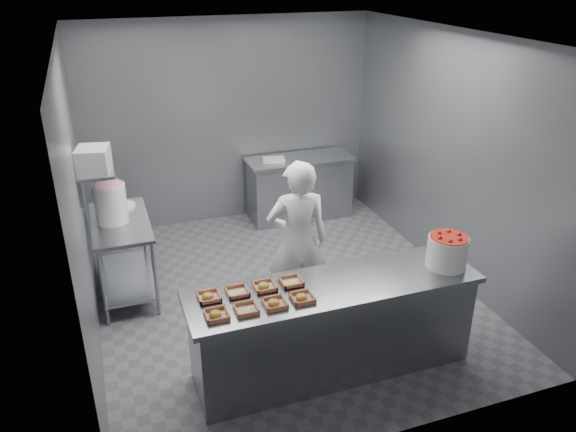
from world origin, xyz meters
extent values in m
plane|color=#4C4C51|center=(0.00, 0.00, 0.00)|extent=(4.50, 4.50, 0.00)
plane|color=white|center=(0.00, 0.00, 2.80)|extent=(4.50, 4.50, 0.00)
cube|color=slate|center=(0.00, 2.25, 1.40)|extent=(4.00, 0.04, 2.80)
cube|color=slate|center=(-2.00, 0.00, 1.40)|extent=(0.04, 4.50, 2.80)
cube|color=slate|center=(2.00, 0.00, 1.40)|extent=(0.04, 4.50, 2.80)
cube|color=slate|center=(0.00, -1.35, 0.88)|extent=(2.60, 0.70, 0.05)
cube|color=slate|center=(0.00, -1.35, 0.42)|extent=(2.50, 0.64, 0.85)
cube|color=slate|center=(-1.65, 0.60, 0.88)|extent=(0.60, 1.20, 0.04)
cube|color=slate|center=(-1.65, 0.60, 0.20)|extent=(0.56, 1.15, 0.03)
cylinder|color=slate|center=(-1.91, 0.04, 0.44)|extent=(0.04, 0.04, 0.88)
cylinder|color=slate|center=(-1.39, 0.04, 0.44)|extent=(0.04, 0.04, 0.88)
cylinder|color=slate|center=(-1.91, 1.16, 0.44)|extent=(0.04, 0.04, 0.88)
cylinder|color=slate|center=(-1.39, 1.16, 0.44)|extent=(0.04, 0.04, 0.88)
cube|color=slate|center=(0.90, 1.90, 0.88)|extent=(1.50, 0.60, 0.05)
cube|color=slate|center=(0.90, 1.90, 0.42)|extent=(1.44, 0.55, 0.85)
cube|color=slate|center=(-1.82, 0.60, 1.55)|extent=(0.35, 0.90, 0.03)
cube|color=tan|center=(-1.07, -1.49, 0.92)|extent=(0.18, 0.18, 0.04)
cube|color=white|center=(-1.03, -1.47, 0.91)|extent=(0.10, 0.06, 0.00)
ellipsoid|color=gold|center=(-1.08, -1.49, 0.93)|extent=(0.10, 0.10, 0.05)
cube|color=tan|center=(-0.83, -1.49, 0.92)|extent=(0.18, 0.18, 0.04)
cube|color=white|center=(-0.79, -1.47, 0.91)|extent=(0.10, 0.06, 0.00)
cube|color=tan|center=(-0.59, -1.49, 0.92)|extent=(0.18, 0.18, 0.04)
cube|color=white|center=(-0.55, -1.47, 0.91)|extent=(0.10, 0.06, 0.00)
ellipsoid|color=gold|center=(-0.60, -1.49, 0.93)|extent=(0.10, 0.10, 0.05)
cube|color=tan|center=(-0.35, -1.49, 0.92)|extent=(0.18, 0.18, 0.04)
cube|color=white|center=(-0.31, -1.47, 0.91)|extent=(0.10, 0.06, 0.00)
ellipsoid|color=gold|center=(-0.36, -1.49, 0.93)|extent=(0.10, 0.10, 0.05)
cube|color=tan|center=(-1.07, -1.21, 0.92)|extent=(0.18, 0.18, 0.04)
cube|color=white|center=(-1.03, -1.20, 0.91)|extent=(0.10, 0.06, 0.00)
ellipsoid|color=gold|center=(-1.08, -1.21, 0.93)|extent=(0.10, 0.10, 0.05)
cube|color=tan|center=(-0.83, -1.21, 0.92)|extent=(0.18, 0.18, 0.04)
cube|color=white|center=(-0.79, -1.20, 0.91)|extent=(0.10, 0.06, 0.00)
cube|color=tan|center=(-0.59, -1.21, 0.92)|extent=(0.18, 0.18, 0.04)
cube|color=white|center=(-0.55, -1.20, 0.91)|extent=(0.10, 0.06, 0.00)
ellipsoid|color=gold|center=(-0.60, -1.21, 0.93)|extent=(0.10, 0.10, 0.05)
cube|color=tan|center=(-0.35, -1.21, 0.92)|extent=(0.18, 0.18, 0.04)
cube|color=white|center=(-0.31, -1.20, 0.91)|extent=(0.10, 0.06, 0.00)
imported|color=white|center=(0.00, -0.42, 0.86)|extent=(0.68, 0.49, 1.72)
cylinder|color=silver|center=(1.08, -1.40, 1.05)|extent=(0.36, 0.36, 0.29)
cylinder|color=red|center=(1.08, -1.40, 1.18)|extent=(0.34, 0.34, 0.04)
cylinder|color=silver|center=(-1.72, 0.61, 1.11)|extent=(0.33, 0.33, 0.42)
cylinder|color=pink|center=(-1.72, 0.61, 1.32)|extent=(0.31, 0.31, 0.02)
torus|color=slate|center=(-1.72, 0.61, 1.24)|extent=(0.35, 0.01, 0.35)
cylinder|color=silver|center=(-1.61, 0.97, 0.91)|extent=(0.33, 0.33, 0.03)
cube|color=#CCB28C|center=(-1.58, 1.04, 0.91)|extent=(0.19, 0.18, 0.02)
cube|color=gray|center=(-1.82, 0.33, 1.69)|extent=(0.35, 0.39, 0.25)
cube|color=silver|center=(0.52, 1.90, 0.92)|extent=(0.35, 0.29, 0.04)
camera|label=1|loc=(-1.77, -5.12, 3.46)|focal=35.00mm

